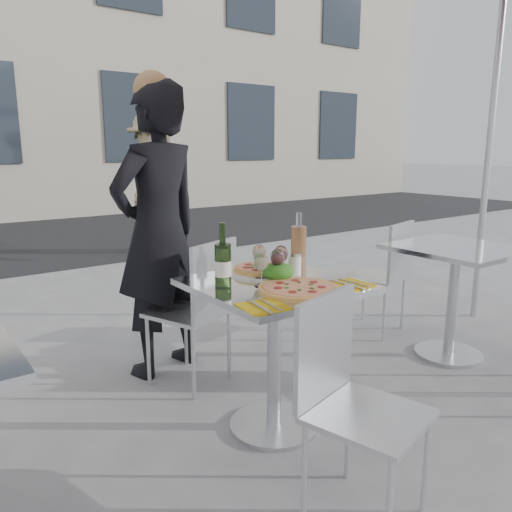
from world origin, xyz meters
TOP-DOWN VIEW (x-y plane):
  - ground at (0.00, 0.00)m, footprint 80.00×80.00m
  - street_asphalt at (0.00, 6.50)m, footprint 24.00×5.00m
  - main_table at (0.00, 0.00)m, footprint 0.72×0.72m
  - side_table_right at (1.50, 0.00)m, footprint 0.72×0.72m
  - chair_far at (-0.05, 0.62)m, footprint 0.51×0.52m
  - chair_near at (-0.14, -0.60)m, footprint 0.47×0.48m
  - side_chair_rfar at (1.49, 0.55)m, footprint 0.47×0.48m
  - woman_diner at (-0.14, 0.95)m, footprint 0.72×0.56m
  - pedestrian_b at (1.41, 4.30)m, footprint 0.73×1.21m
  - pizza_near at (-0.01, -0.18)m, footprint 0.36×0.36m
  - pizza_far at (0.05, 0.18)m, footprint 0.32×0.32m
  - salad_plate at (0.03, 0.01)m, footprint 0.22×0.22m
  - wine_bottle at (-0.25, 0.06)m, footprint 0.07×0.07m
  - carafe at (0.28, 0.16)m, footprint 0.08×0.08m
  - sugar_shaker at (0.18, 0.07)m, footprint 0.06×0.06m
  - wineglass_white_a at (-0.09, -0.01)m, footprint 0.07×0.07m
  - wineglass_white_b at (0.02, 0.15)m, footprint 0.07×0.07m
  - wineglass_red_a at (0.02, 0.01)m, footprint 0.07×0.07m
  - wineglass_red_b at (0.08, 0.06)m, footprint 0.07×0.07m
  - napkin_left at (-0.27, -0.27)m, footprint 0.20×0.20m
  - napkin_right at (0.25, -0.24)m, footprint 0.19×0.20m

SIDE VIEW (x-z plane):
  - ground at x=0.00m, z-range 0.00..0.00m
  - street_asphalt at x=0.00m, z-range 0.00..0.00m
  - chair_near at x=-0.14m, z-range 0.08..0.92m
  - side_chair_rfar at x=1.49m, z-range 0.08..0.93m
  - chair_far at x=-0.05m, z-range 0.08..0.95m
  - main_table at x=0.00m, z-range 0.16..0.91m
  - side_table_right at x=1.50m, z-range 0.16..0.91m
  - napkin_left at x=-0.27m, z-range 0.75..0.76m
  - napkin_right at x=0.25m, z-range 0.75..0.76m
  - pizza_near at x=-0.01m, z-range 0.75..0.77m
  - pizza_far at x=0.05m, z-range 0.75..0.78m
  - salad_plate at x=0.03m, z-range 0.74..0.83m
  - sugar_shaker at x=0.18m, z-range 0.75..0.86m
  - wineglass_white_a at x=-0.09m, z-range 0.78..0.94m
  - wineglass_white_b at x=0.02m, z-range 0.78..0.94m
  - wineglass_red_a at x=0.02m, z-range 0.78..0.94m
  - wineglass_red_b at x=0.08m, z-range 0.78..0.94m
  - wine_bottle at x=-0.25m, z-range 0.72..1.01m
  - carafe at x=0.28m, z-range 0.72..1.01m
  - woman_diner at x=-0.14m, z-range 0.00..1.74m
  - pedestrian_b at x=1.41m, z-range 0.00..1.83m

